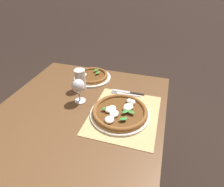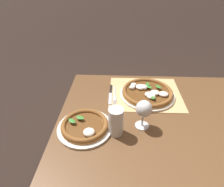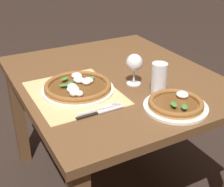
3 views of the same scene
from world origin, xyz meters
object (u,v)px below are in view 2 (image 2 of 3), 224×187
pizza_far (85,126)px  knife (111,94)px  pint_glass (116,122)px  fork (115,95)px  pizza_near (147,93)px  wine_glass (144,110)px

pizza_far → knife: (-0.11, -0.30, -0.01)m
pint_glass → fork: 0.32m
pizza_near → fork: (0.20, 0.01, -0.02)m
fork → wine_glass: bearing=119.7°
wine_glass → knife: 0.34m
knife → fork: bearing=156.5°
wine_glass → knife: size_ratio=0.72×
knife → wine_glass: bearing=122.7°
fork → pizza_far: bearing=64.4°
pizza_near → fork: 0.20m
pizza_far → pint_glass: pint_glass is taller
pizza_near → pint_glass: 0.38m
pizza_far → wine_glass: (-0.29, -0.03, 0.09)m
wine_glass → pint_glass: wine_glass is taller
pizza_far → fork: 0.32m
pizza_near → knife: 0.23m
pizza_near → pint_glass: (0.19, 0.32, 0.05)m
pizza_far → pizza_near: bearing=-138.4°
pizza_far → pint_glass: (-0.15, 0.02, 0.05)m
pizza_far → fork: pizza_far is taller
pint_glass → fork: size_ratio=0.72×
pizza_near → pint_glass: size_ratio=2.33×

